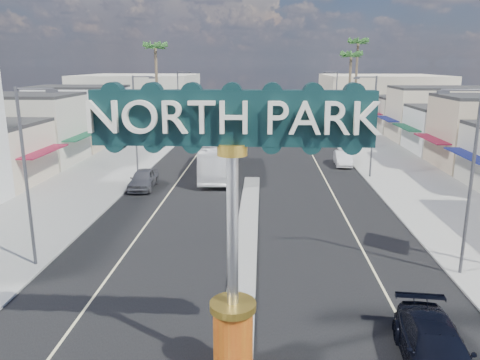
# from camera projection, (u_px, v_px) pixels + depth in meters

# --- Properties ---
(ground) EXTENTS (160.00, 160.00, 0.00)m
(ground) POSITION_uv_depth(u_px,v_px,m) (252.00, 176.00, 42.73)
(ground) COLOR gray
(ground) RESTS_ON ground
(road) EXTENTS (20.00, 120.00, 0.01)m
(road) POSITION_uv_depth(u_px,v_px,m) (252.00, 176.00, 42.73)
(road) COLOR black
(road) RESTS_ON ground
(median_island) EXTENTS (1.30, 30.00, 0.16)m
(median_island) POSITION_uv_depth(u_px,v_px,m) (246.00, 239.00, 27.21)
(median_island) COLOR gray
(median_island) RESTS_ON ground
(sidewalk_left) EXTENTS (8.00, 120.00, 0.12)m
(sidewalk_left) POSITION_uv_depth(u_px,v_px,m) (102.00, 174.00, 43.38)
(sidewalk_left) COLOR gray
(sidewalk_left) RESTS_ON ground
(sidewalk_right) EXTENTS (8.00, 120.00, 0.12)m
(sidewalk_right) POSITION_uv_depth(u_px,v_px,m) (408.00, 177.00, 42.05)
(sidewalk_right) COLOR gray
(sidewalk_right) RESTS_ON ground
(storefront_row_left) EXTENTS (12.00, 42.00, 6.00)m
(storefront_row_left) POSITION_uv_depth(u_px,v_px,m) (54.00, 124.00, 55.74)
(storefront_row_left) COLOR beige
(storefront_row_left) RESTS_ON ground
(storefront_row_right) EXTENTS (12.00, 42.00, 6.00)m
(storefront_row_right) POSITION_uv_depth(u_px,v_px,m) (465.00, 127.00, 53.46)
(storefront_row_right) COLOR #B7B29E
(storefront_row_right) RESTS_ON ground
(backdrop_far_left) EXTENTS (20.00, 20.00, 8.00)m
(backdrop_far_left) POSITION_uv_depth(u_px,v_px,m) (139.00, 97.00, 86.40)
(backdrop_far_left) COLOR #B7B29E
(backdrop_far_left) RESTS_ON ground
(backdrop_far_right) EXTENTS (20.00, 20.00, 8.00)m
(backdrop_far_right) POSITION_uv_depth(u_px,v_px,m) (380.00, 98.00, 84.31)
(backdrop_far_right) COLOR beige
(backdrop_far_right) RESTS_ON ground
(gateway_sign) EXTENTS (8.20, 1.50, 9.15)m
(gateway_sign) POSITION_uv_depth(u_px,v_px,m) (232.00, 203.00, 14.14)
(gateway_sign) COLOR red
(gateway_sign) RESTS_ON median_island
(traffic_signal_left) EXTENTS (5.09, 0.45, 6.00)m
(traffic_signal_left) POSITION_uv_depth(u_px,v_px,m) (178.00, 113.00, 55.69)
(traffic_signal_left) COLOR #47474C
(traffic_signal_left) RESTS_ON ground
(traffic_signal_right) EXTENTS (5.09, 0.45, 6.00)m
(traffic_signal_right) POSITION_uv_depth(u_px,v_px,m) (334.00, 114.00, 54.81)
(traffic_signal_right) COLOR #47474C
(traffic_signal_right) RESTS_ON ground
(streetlight_l_near) EXTENTS (2.03, 0.22, 9.00)m
(streetlight_l_near) POSITION_uv_depth(u_px,v_px,m) (28.00, 169.00, 22.62)
(streetlight_l_near) COLOR #47474C
(streetlight_l_near) RESTS_ON ground
(streetlight_l_mid) EXTENTS (2.03, 0.22, 9.00)m
(streetlight_l_mid) POSITION_uv_depth(u_px,v_px,m) (137.00, 120.00, 41.99)
(streetlight_l_mid) COLOR #47474C
(streetlight_l_mid) RESTS_ON ground
(streetlight_l_far) EXTENTS (2.03, 0.22, 9.00)m
(streetlight_l_far) POSITION_uv_depth(u_px,v_px,m) (180.00, 101.00, 63.31)
(streetlight_l_far) COLOR #47474C
(streetlight_l_far) RESTS_ON ground
(streetlight_r_near) EXTENTS (2.03, 0.22, 9.00)m
(streetlight_r_near) POSITION_uv_depth(u_px,v_px,m) (468.00, 174.00, 21.62)
(streetlight_r_near) COLOR #47474C
(streetlight_r_near) RESTS_ON ground
(streetlight_r_mid) EXTENTS (2.03, 0.22, 9.00)m
(streetlight_r_mid) POSITION_uv_depth(u_px,v_px,m) (372.00, 122.00, 41.00)
(streetlight_r_mid) COLOR #47474C
(streetlight_r_mid) RESTS_ON ground
(streetlight_r_far) EXTENTS (2.03, 0.22, 9.00)m
(streetlight_r_far) POSITION_uv_depth(u_px,v_px,m) (335.00, 102.00, 62.32)
(streetlight_r_far) COLOR #47474C
(streetlight_r_far) RESTS_ON ground
(palm_left_far) EXTENTS (2.60, 2.60, 13.10)m
(palm_left_far) POSITION_uv_depth(u_px,v_px,m) (155.00, 52.00, 59.93)
(palm_left_far) COLOR brown
(palm_left_far) RESTS_ON ground
(palm_right_mid) EXTENTS (2.60, 2.60, 12.10)m
(palm_right_mid) POSITION_uv_depth(u_px,v_px,m) (351.00, 59.00, 64.73)
(palm_right_mid) COLOR brown
(palm_right_mid) RESTS_ON ground
(palm_right_far) EXTENTS (2.60, 2.60, 14.10)m
(palm_right_far) POSITION_uv_depth(u_px,v_px,m) (358.00, 47.00, 70.01)
(palm_right_far) COLOR brown
(palm_right_far) RESTS_ON ground
(suv_right) EXTENTS (2.62, 5.49, 1.55)m
(suv_right) POSITION_uv_depth(u_px,v_px,m) (436.00, 350.00, 15.58)
(suv_right) COLOR black
(suv_right) RESTS_ON ground
(car_parked_left) EXTENTS (1.99, 4.74, 1.60)m
(car_parked_left) POSITION_uv_depth(u_px,v_px,m) (143.00, 179.00, 38.40)
(car_parked_left) COLOR slate
(car_parked_left) RESTS_ON ground
(car_parked_right) EXTENTS (1.77, 4.50, 1.46)m
(car_parked_right) POSITION_uv_depth(u_px,v_px,m) (343.00, 158.00, 47.09)
(car_parked_right) COLOR silver
(car_parked_right) RESTS_ON ground
(city_bus) EXTENTS (3.48, 12.69, 3.50)m
(city_bus) POSITION_uv_depth(u_px,v_px,m) (219.00, 155.00, 43.25)
(city_bus) COLOR white
(city_bus) RESTS_ON ground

